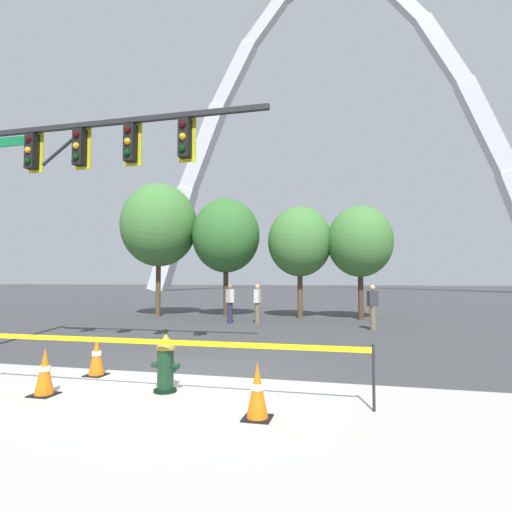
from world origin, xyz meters
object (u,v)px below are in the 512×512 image
at_px(pedestrian_walking_left, 257,303).
at_px(pedestrian_standing_center, 373,307).
at_px(fire_hydrant, 166,362).
at_px(traffic_signal_gantry, 64,174).
at_px(traffic_cone_by_hydrant, 97,356).
at_px(pedestrian_walking_right, 230,303).
at_px(traffic_cone_curb_edge, 257,391).
at_px(traffic_cone_mid_sidewalk, 45,372).
at_px(monument_arch, 333,144).

height_order(pedestrian_walking_left, pedestrian_standing_center, same).
bearing_deg(fire_hydrant, traffic_signal_gantry, 147.25).
height_order(fire_hydrant, traffic_cone_by_hydrant, fire_hydrant).
bearing_deg(fire_hydrant, traffic_cone_by_hydrant, 157.80).
distance_m(pedestrian_standing_center, pedestrian_walking_right, 5.69).
distance_m(fire_hydrant, pedestrian_walking_right, 10.35).
bearing_deg(traffic_cone_curb_edge, fire_hydrant, 152.18).
bearing_deg(traffic_cone_mid_sidewalk, traffic_cone_by_hydrant, 90.87).
bearing_deg(traffic_cone_curb_edge, pedestrian_walking_right, 108.98).
bearing_deg(traffic_cone_mid_sidewalk, traffic_signal_gantry, 125.93).
distance_m(traffic_cone_mid_sidewalk, pedestrian_standing_center, 11.03).
height_order(fire_hydrant, pedestrian_walking_right, pedestrian_walking_right).
height_order(traffic_cone_mid_sidewalk, traffic_cone_curb_edge, same).
relative_size(traffic_signal_gantry, pedestrian_standing_center, 4.92).
height_order(traffic_signal_gantry, pedestrian_walking_left, traffic_signal_gantry).
bearing_deg(traffic_cone_mid_sidewalk, monument_arch, 88.20).
height_order(fire_hydrant, pedestrian_standing_center, pedestrian_standing_center).
distance_m(traffic_cone_by_hydrant, pedestrian_walking_left, 9.57).
relative_size(fire_hydrant, traffic_cone_curb_edge, 1.36).
bearing_deg(monument_arch, pedestrian_walking_right, -92.72).
bearing_deg(traffic_cone_mid_sidewalk, pedestrian_standing_center, 61.65).
relative_size(traffic_cone_curb_edge, pedestrian_standing_center, 0.46).
relative_size(fire_hydrant, traffic_cone_by_hydrant, 1.36).
bearing_deg(pedestrian_standing_center, pedestrian_walking_left, 165.26).
distance_m(traffic_cone_mid_sidewalk, monument_arch, 58.15).
bearing_deg(monument_arch, traffic_signal_gantry, -94.55).
relative_size(pedestrian_walking_left, pedestrian_standing_center, 1.00).
relative_size(traffic_cone_by_hydrant, pedestrian_standing_center, 0.46).
xyz_separation_m(traffic_signal_gantry, pedestrian_walking_left, (3.13, 7.62, -3.59)).
bearing_deg(traffic_cone_curb_edge, traffic_signal_gantry, 148.66).
bearing_deg(pedestrian_standing_center, traffic_cone_curb_edge, -100.23).
bearing_deg(fire_hydrant, traffic_cone_mid_sidewalk, -159.82).
bearing_deg(traffic_cone_curb_edge, monument_arch, 91.82).
distance_m(traffic_cone_by_hydrant, traffic_cone_mid_sidewalk, 1.34).
bearing_deg(monument_arch, traffic_cone_mid_sidewalk, -91.80).
relative_size(fire_hydrant, pedestrian_walking_right, 0.62).
relative_size(monument_arch, pedestrian_walking_left, 36.08).
height_order(traffic_cone_curb_edge, pedestrian_standing_center, pedestrian_standing_center).
bearing_deg(pedestrian_walking_right, traffic_signal_gantry, -104.87).
bearing_deg(pedestrian_walking_left, traffic_cone_curb_edge, -76.58).
bearing_deg(traffic_signal_gantry, traffic_cone_curb_edge, -31.34).
xyz_separation_m(traffic_signal_gantry, pedestrian_standing_center, (7.59, 6.45, -3.59)).
height_order(traffic_cone_by_hydrant, traffic_cone_curb_edge, same).
bearing_deg(pedestrian_walking_left, fire_hydrant, -84.73).
bearing_deg(traffic_signal_gantry, fire_hydrant, -32.75).
xyz_separation_m(traffic_cone_by_hydrant, pedestrian_walking_right, (-0.34, 9.42, 0.46)).
xyz_separation_m(fire_hydrant, pedestrian_walking_right, (-2.08, 10.13, 0.35)).
height_order(traffic_cone_mid_sidewalk, monument_arch, monument_arch).
bearing_deg(pedestrian_standing_center, fire_hydrant, -111.18).
bearing_deg(pedestrian_walking_left, pedestrian_walking_right, -174.49).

